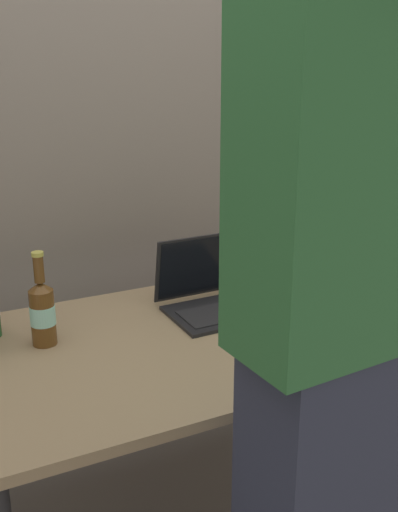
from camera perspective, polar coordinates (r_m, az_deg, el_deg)
name	(u,v)px	position (r m, az deg, el deg)	size (l,w,h in m)	color
desk	(188,359)	(1.93, -1.03, -9.58)	(1.40, 0.87, 0.71)	#9E8460
laptop	(211,294)	(2.06, 1.11, -3.60)	(0.32, 0.30, 0.24)	black
beer_bottle_brown	(42,311)	(1.85, -14.42, -4.99)	(0.07, 0.07, 0.29)	brown
person_figure	(341,351)	(1.28, 13.16, -8.60)	(0.47, 0.31, 1.88)	#2D3347
coffee_mug	(317,297)	(2.08, 11.00, -3.76)	(0.11, 0.08, 0.10)	white
back_wall	(102,119)	(2.43, -9.09, 12.55)	(6.00, 0.10, 2.60)	gray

